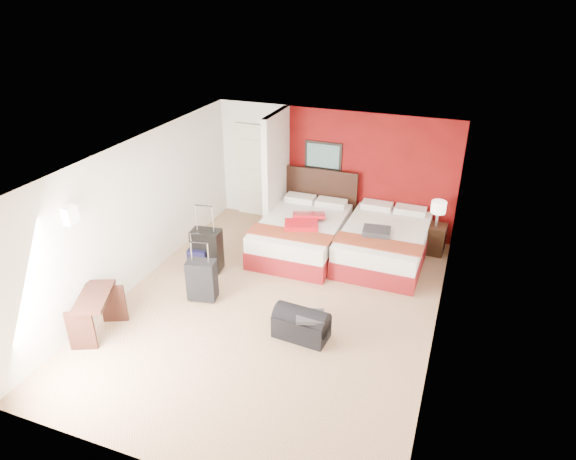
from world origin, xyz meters
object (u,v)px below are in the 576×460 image
at_px(nightstand, 434,239).
at_px(red_suitcase_open, 305,221).
at_px(suitcase_black, 207,251).
at_px(bed_left, 302,235).
at_px(suitcase_navy, 198,262).
at_px(bed_right, 383,244).
at_px(suitcase_charcoal, 202,281).
at_px(table_lamp, 438,214).
at_px(desk, 98,315).
at_px(duffel_bag, 301,325).

bearing_deg(nightstand, red_suitcase_open, -155.67).
relative_size(nightstand, suitcase_black, 0.74).
distance_m(bed_left, suitcase_black, 1.88).
height_order(bed_left, suitcase_black, suitcase_black).
bearing_deg(suitcase_navy, suitcase_black, 46.79).
distance_m(bed_right, suitcase_charcoal, 3.46).
height_order(table_lamp, suitcase_black, table_lamp).
bearing_deg(nightstand, bed_left, -158.58).
xyz_separation_m(bed_right, table_lamp, (0.86, 0.62, 0.50)).
height_order(suitcase_charcoal, desk, desk).
relative_size(red_suitcase_open, desk, 1.01).
relative_size(bed_right, nightstand, 3.77).
relative_size(suitcase_charcoal, suitcase_navy, 1.48).
bearing_deg(suitcase_charcoal, nightstand, 29.87).
bearing_deg(suitcase_black, table_lamp, 22.66).
bearing_deg(suitcase_navy, duffel_bag, -35.24).
xyz_separation_m(bed_left, suitcase_charcoal, (-0.97, -2.16, 0.02)).
height_order(bed_left, suitcase_navy, bed_left).
height_order(table_lamp, duffel_bag, table_lamp).
bearing_deg(red_suitcase_open, duffel_bag, -91.15).
height_order(bed_left, nightstand, bed_left).
bearing_deg(desk, nightstand, 21.04).
relative_size(suitcase_charcoal, desk, 0.81).
height_order(nightstand, suitcase_charcoal, suitcase_charcoal).
xyz_separation_m(red_suitcase_open, table_lamp, (2.32, 0.92, 0.12)).
relative_size(bed_right, suitcase_black, 2.78).
relative_size(bed_right, suitcase_charcoal, 3.15).
bearing_deg(suitcase_black, desk, -112.29).
bearing_deg(bed_right, suitcase_charcoal, -136.10).
bearing_deg(desk, red_suitcase_open, 35.27).
height_order(bed_left, red_suitcase_open, red_suitcase_open).
bearing_deg(suitcase_navy, table_lamp, 19.86).
height_order(red_suitcase_open, suitcase_navy, red_suitcase_open).
xyz_separation_m(bed_left, suitcase_navy, (-1.45, -1.48, -0.09)).
relative_size(bed_right, red_suitcase_open, 2.54).
bearing_deg(nightstand, table_lamp, 0.00).
bearing_deg(nightstand, suitcase_black, -147.79).
relative_size(bed_right, suitcase_navy, 4.67).
xyz_separation_m(nightstand, suitcase_charcoal, (-3.39, -2.99, 0.06)).
height_order(red_suitcase_open, suitcase_black, suitcase_black).
bearing_deg(bed_right, suitcase_navy, -150.00).
distance_m(bed_left, bed_right, 1.57).
bearing_deg(duffel_bag, table_lamp, 70.15).
height_order(nightstand, suitcase_navy, nightstand).
height_order(red_suitcase_open, suitcase_charcoal, red_suitcase_open).
bearing_deg(suitcase_black, red_suitcase_open, 33.12).
distance_m(nightstand, desk, 6.17).
relative_size(suitcase_charcoal, duffel_bag, 0.85).
distance_m(suitcase_charcoal, suitcase_navy, 0.84).
bearing_deg(bed_left, desk, -119.46).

